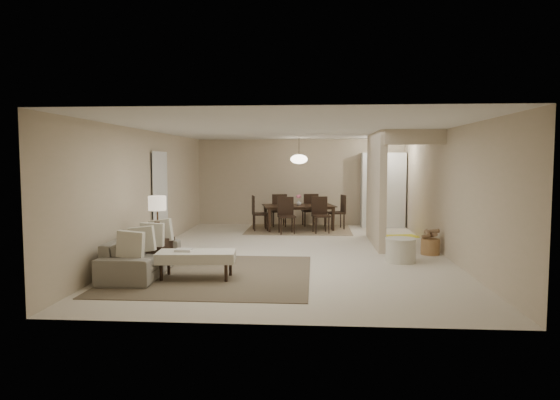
# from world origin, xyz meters

# --- Properties ---
(floor) EXTENTS (9.00, 9.00, 0.00)m
(floor) POSITION_xyz_m (0.00, 0.00, 0.00)
(floor) COLOR beige
(floor) RESTS_ON ground
(ceiling) EXTENTS (9.00, 9.00, 0.00)m
(ceiling) POSITION_xyz_m (0.00, 0.00, 2.50)
(ceiling) COLOR white
(ceiling) RESTS_ON back_wall
(back_wall) EXTENTS (6.00, 0.00, 6.00)m
(back_wall) POSITION_xyz_m (0.00, 4.50, 1.25)
(back_wall) COLOR #C5B595
(back_wall) RESTS_ON floor
(left_wall) EXTENTS (0.00, 9.00, 9.00)m
(left_wall) POSITION_xyz_m (-3.00, 0.00, 1.25)
(left_wall) COLOR #C5B595
(left_wall) RESTS_ON floor
(right_wall) EXTENTS (0.00, 9.00, 9.00)m
(right_wall) POSITION_xyz_m (3.00, 0.00, 1.25)
(right_wall) COLOR #C5B595
(right_wall) RESTS_ON floor
(partition) EXTENTS (0.15, 2.50, 2.50)m
(partition) POSITION_xyz_m (1.80, 1.25, 1.25)
(partition) COLOR #C5B595
(partition) RESTS_ON floor
(doorway) EXTENTS (0.04, 0.90, 2.04)m
(doorway) POSITION_xyz_m (-2.97, 0.60, 1.02)
(doorway) COLOR black
(doorway) RESTS_ON floor
(pantry_cabinet) EXTENTS (1.20, 0.55, 2.10)m
(pantry_cabinet) POSITION_xyz_m (2.35, 4.15, 1.05)
(pantry_cabinet) COLOR white
(pantry_cabinet) RESTS_ON floor
(flush_light) EXTENTS (0.44, 0.44, 0.05)m
(flush_light) POSITION_xyz_m (2.30, 3.20, 2.46)
(flush_light) COLOR white
(flush_light) RESTS_ON ceiling
(living_rug) EXTENTS (3.20, 3.20, 0.01)m
(living_rug) POSITION_xyz_m (-1.25, -2.05, 0.01)
(living_rug) COLOR brown
(living_rug) RESTS_ON floor
(sofa) EXTENTS (2.11, 0.88, 0.61)m
(sofa) POSITION_xyz_m (-2.45, -2.05, 0.31)
(sofa) COLOR gray
(sofa) RESTS_ON floor
(ottoman_bench) EXTENTS (1.28, 0.67, 0.44)m
(ottoman_bench) POSITION_xyz_m (-1.45, -2.35, 0.35)
(ottoman_bench) COLOR silver
(ottoman_bench) RESTS_ON living_rug
(side_table) EXTENTS (0.53, 0.53, 0.49)m
(side_table) POSITION_xyz_m (-2.40, -1.34, 0.25)
(side_table) COLOR black
(side_table) RESTS_ON floor
(table_lamp) EXTENTS (0.32, 0.32, 0.76)m
(table_lamp) POSITION_xyz_m (-2.40, -1.34, 1.05)
(table_lamp) COLOR #48311F
(table_lamp) RESTS_ON side_table
(round_pouf) EXTENTS (0.57, 0.57, 0.44)m
(round_pouf) POSITION_xyz_m (2.03, -0.79, 0.22)
(round_pouf) COLOR silver
(round_pouf) RESTS_ON floor
(wicker_basket) EXTENTS (0.47, 0.47, 0.32)m
(wicker_basket) POSITION_xyz_m (2.75, 0.00, 0.16)
(wicker_basket) COLOR #9A673D
(wicker_basket) RESTS_ON floor
(dining_rug) EXTENTS (2.80, 2.10, 0.01)m
(dining_rug) POSITION_xyz_m (-0.00, 3.39, 0.01)
(dining_rug) COLOR #836951
(dining_rug) RESTS_ON floor
(dining_table) EXTENTS (2.09, 1.45, 0.67)m
(dining_table) POSITION_xyz_m (-0.00, 3.39, 0.34)
(dining_table) COLOR black
(dining_table) RESTS_ON dining_rug
(dining_chairs) EXTENTS (2.56, 2.07, 0.94)m
(dining_chairs) POSITION_xyz_m (-0.00, 3.39, 0.47)
(dining_chairs) COLOR black
(dining_chairs) RESTS_ON dining_rug
(vase) EXTENTS (0.18, 0.18, 0.14)m
(vase) POSITION_xyz_m (-0.00, 3.39, 0.74)
(vase) COLOR silver
(vase) RESTS_ON dining_table
(yellow_mat) EXTENTS (1.01, 0.75, 0.01)m
(yellow_mat) POSITION_xyz_m (2.54, 2.35, 0.01)
(yellow_mat) COLOR yellow
(yellow_mat) RESTS_ON floor
(pendant_light) EXTENTS (0.46, 0.46, 0.71)m
(pendant_light) POSITION_xyz_m (-0.00, 3.39, 1.92)
(pendant_light) COLOR #48311F
(pendant_light) RESTS_ON ceiling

